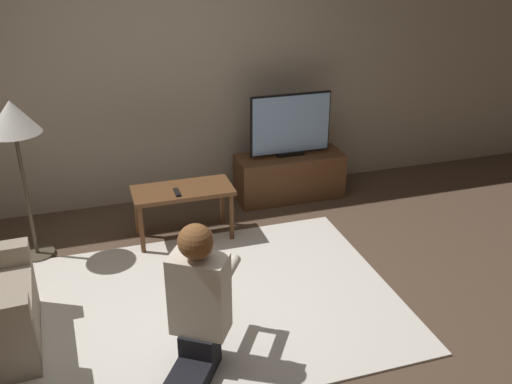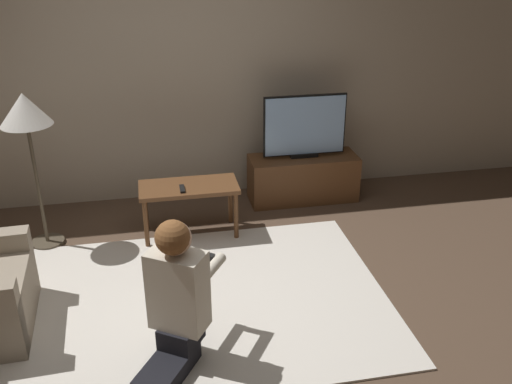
{
  "view_description": "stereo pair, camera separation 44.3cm",
  "coord_description": "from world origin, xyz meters",
  "px_view_note": "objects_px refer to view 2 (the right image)",
  "views": [
    {
      "loc": [
        -0.66,
        -3.36,
        2.5
      ],
      "look_at": [
        0.54,
        0.48,
        0.62
      ],
      "focal_mm": 40.0,
      "sensor_mm": 36.0,
      "label": 1
    },
    {
      "loc": [
        -0.24,
        -3.46,
        2.5
      ],
      "look_at": [
        0.54,
        0.48,
        0.62
      ],
      "focal_mm": 40.0,
      "sensor_mm": 36.0,
      "label": 2
    }
  ],
  "objects_px": {
    "person_kneeling": "(177,294)",
    "coffee_table": "(189,192)",
    "tv": "(305,126)",
    "floor_lamp": "(26,118)"
  },
  "relations": [
    {
      "from": "person_kneeling",
      "to": "coffee_table",
      "type": "bearing_deg",
      "value": -64.68
    },
    {
      "from": "tv",
      "to": "floor_lamp",
      "type": "xyz_separation_m",
      "value": [
        -2.41,
        -0.45,
        0.37
      ]
    },
    {
      "from": "tv",
      "to": "coffee_table",
      "type": "distance_m",
      "value": 1.33
    },
    {
      "from": "tv",
      "to": "person_kneeling",
      "type": "distance_m",
      "value": 2.57
    },
    {
      "from": "tv",
      "to": "floor_lamp",
      "type": "distance_m",
      "value": 2.48
    },
    {
      "from": "person_kneeling",
      "to": "floor_lamp",
      "type": "bearing_deg",
      "value": -26.24
    },
    {
      "from": "floor_lamp",
      "to": "person_kneeling",
      "type": "height_order",
      "value": "floor_lamp"
    },
    {
      "from": "floor_lamp",
      "to": "coffee_table",
      "type": "bearing_deg",
      "value": -3.35
    },
    {
      "from": "coffee_table",
      "to": "person_kneeling",
      "type": "height_order",
      "value": "person_kneeling"
    },
    {
      "from": "coffee_table",
      "to": "person_kneeling",
      "type": "xyz_separation_m",
      "value": [
        -0.21,
        -1.63,
        0.09
      ]
    }
  ]
}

